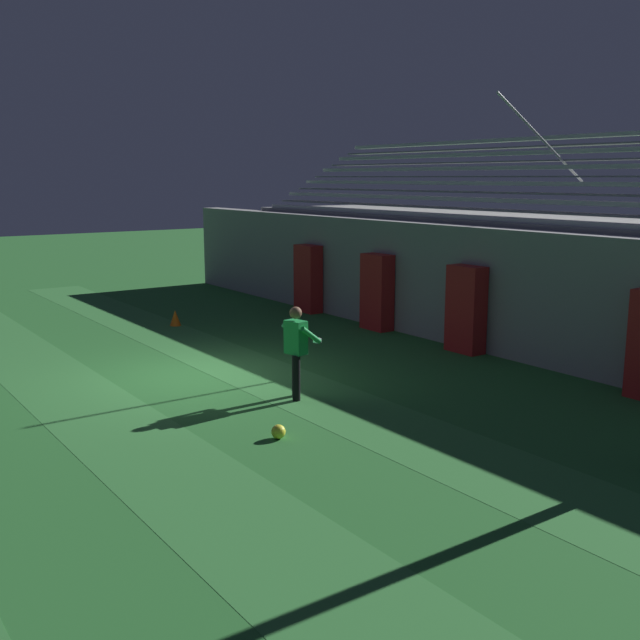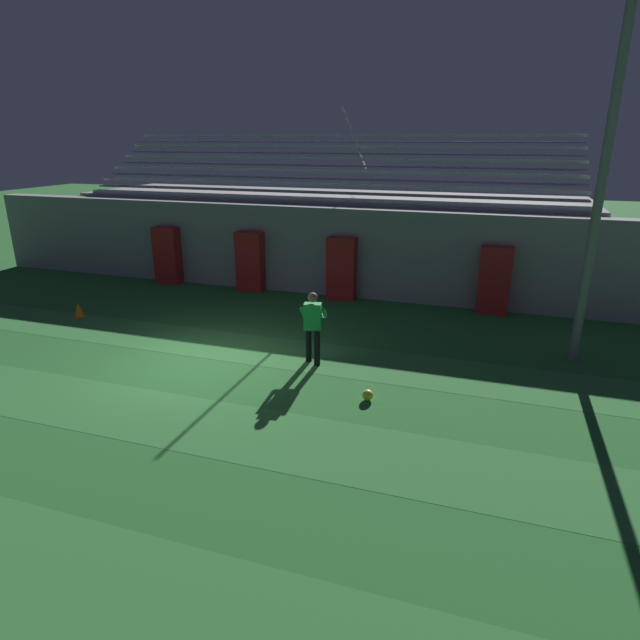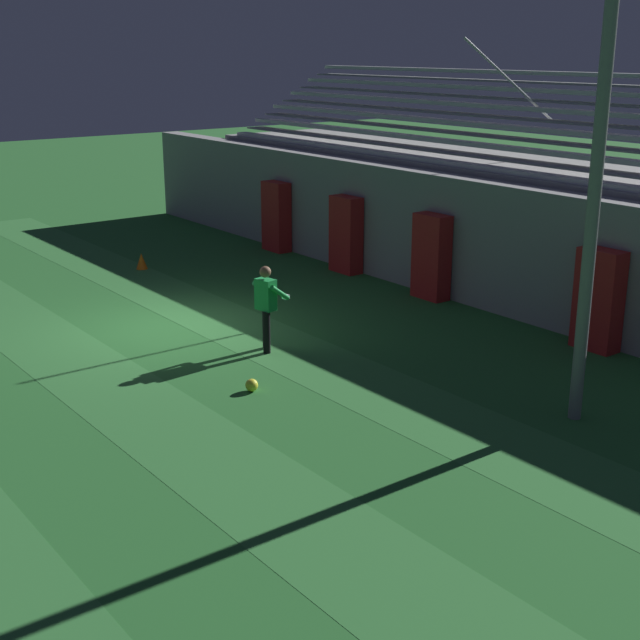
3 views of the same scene
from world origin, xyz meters
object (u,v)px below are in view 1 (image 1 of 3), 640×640
object	(u,v)px
padding_pillar_gate_left	(377,292)
padding_pillar_far_left	(308,279)
traffic_cone	(175,318)
goalkeeper	(297,346)
soccer_ball	(278,432)
padding_pillar_gate_right	(466,309)

from	to	relation	value
padding_pillar_gate_left	padding_pillar_far_left	xyz separation A→B (m)	(-3.17, 0.00, 0.00)
traffic_cone	padding_pillar_far_left	bearing A→B (deg)	85.78
padding_pillar_far_left	goalkeeper	world-z (taller)	padding_pillar_far_left
soccer_ball	padding_pillar_far_left	bearing A→B (deg)	143.42
padding_pillar_far_left	goalkeeper	size ratio (longest dim) A/B	1.18
padding_pillar_far_left	traffic_cone	distance (m)	4.18
padding_pillar_far_left	traffic_cone	xyz separation A→B (m)	(-0.30, -4.09, -0.77)
padding_pillar_gate_right	traffic_cone	distance (m)	7.82
goalkeeper	traffic_cone	bearing A→B (deg)	172.25
padding_pillar_far_left	traffic_cone	world-z (taller)	padding_pillar_far_left
padding_pillar_gate_left	padding_pillar_far_left	size ratio (longest dim) A/B	1.00
padding_pillar_gate_right	goalkeeper	distance (m)	5.17
padding_pillar_gate_right	soccer_ball	bearing A→B (deg)	-69.39
padding_pillar_gate_right	padding_pillar_far_left	xyz separation A→B (m)	(-6.32, 0.00, 0.00)
goalkeeper	soccer_ball	xyz separation A→B (m)	(1.62, -1.40, -0.84)
padding_pillar_gate_left	padding_pillar_gate_right	world-z (taller)	same
soccer_ball	traffic_cone	bearing A→B (deg)	165.10
padding_pillar_far_left	goalkeeper	xyz separation A→B (m)	(7.15, -5.11, -0.03)
goalkeeper	padding_pillar_far_left	bearing A→B (deg)	144.46
padding_pillar_gate_left	padding_pillar_far_left	distance (m)	3.17
padding_pillar_gate_left	soccer_ball	distance (m)	8.62
padding_pillar_far_left	traffic_cone	bearing A→B (deg)	-94.22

